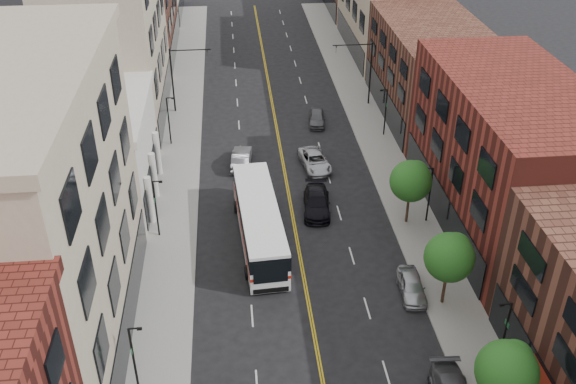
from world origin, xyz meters
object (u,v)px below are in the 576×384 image
object	(u,v)px
city_bus	(259,220)
car_lane_b	(315,161)
car_parked_far	(412,286)
car_lane_behind	(241,158)
car_lane_c	(317,118)
car_lane_a	(317,202)

from	to	relation	value
city_bus	car_lane_b	distance (m)	12.93
car_lane_b	car_parked_far	bearing A→B (deg)	-84.48
car_lane_behind	car_lane_b	world-z (taller)	car_lane_behind
car_lane_b	car_lane_c	size ratio (longest dim) A/B	1.27
car_lane_a	car_lane_b	distance (m)	7.45
car_lane_behind	car_lane_b	distance (m)	7.02
car_lane_c	car_lane_b	bearing A→B (deg)	-91.52
car_parked_far	car_lane_behind	bearing A→B (deg)	123.17
city_bus	car_lane_behind	xyz separation A→B (m)	(-1.02, 12.46, -1.20)
car_lane_c	city_bus	bearing A→B (deg)	-102.25
car_lane_a	car_lane_b	world-z (taller)	car_lane_a
car_parked_far	car_lane_c	xyz separation A→B (m)	(-2.99, 28.26, -0.01)
car_lane_c	car_lane_a	bearing A→B (deg)	-90.49
car_lane_a	car_parked_far	bearing A→B (deg)	-59.23
city_bus	car_lane_behind	size ratio (longest dim) A/B	2.79
car_parked_far	car_lane_b	world-z (taller)	car_lane_b
car_parked_far	car_lane_c	size ratio (longest dim) A/B	1.01
car_parked_far	car_lane_b	bearing A→B (deg)	106.62
car_lane_behind	city_bus	bearing A→B (deg)	101.11
car_lane_b	car_lane_c	xyz separation A→B (m)	(1.46, 9.46, -0.02)
car_parked_far	car_lane_b	xyz separation A→B (m)	(-4.45, 18.80, 0.02)
city_bus	car_lane_a	distance (m)	6.61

